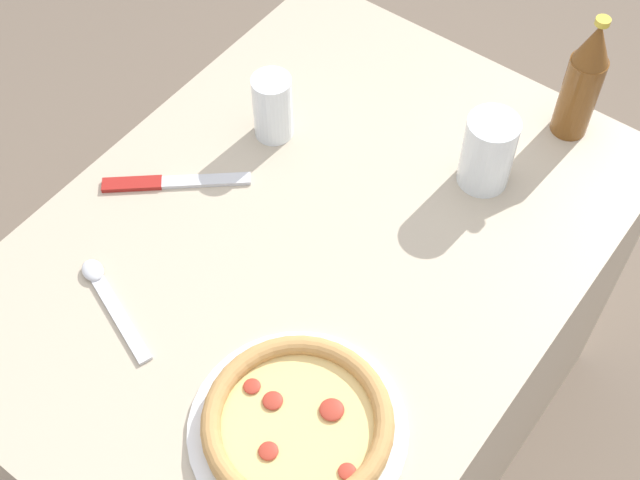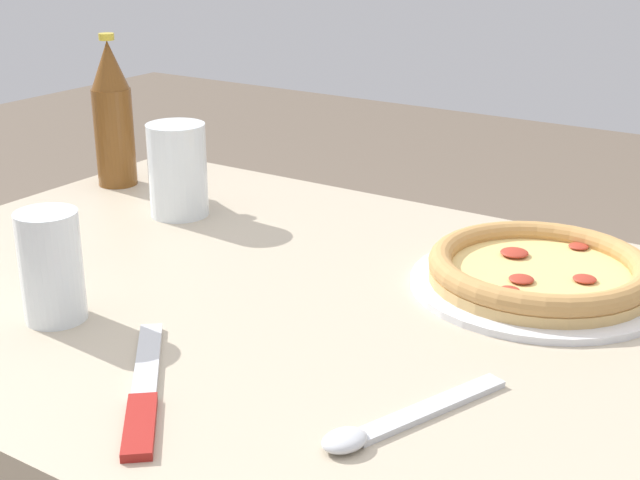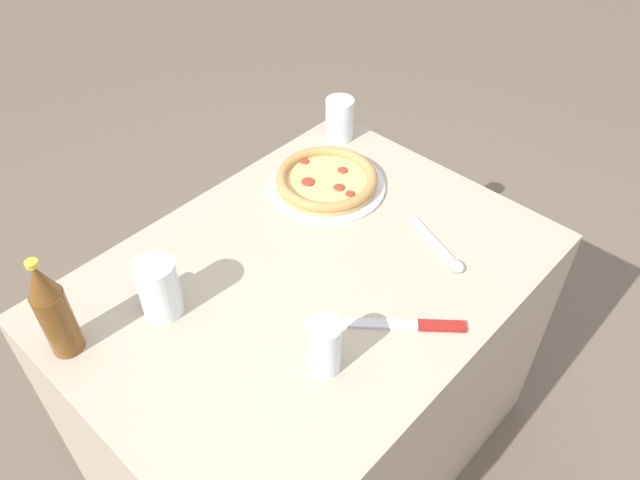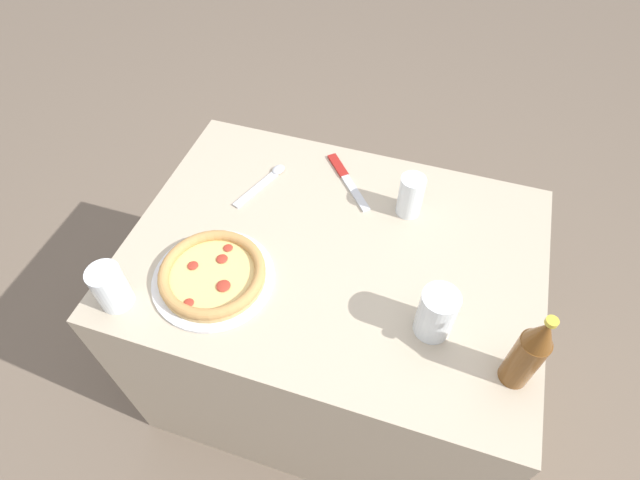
# 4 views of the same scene
# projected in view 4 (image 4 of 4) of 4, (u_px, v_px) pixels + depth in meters

# --- Properties ---
(ground_plane) EXTENTS (8.00, 8.00, 0.00)m
(ground_plane) POSITION_uv_depth(u_px,v_px,m) (330.00, 369.00, 1.80)
(ground_plane) COLOR #6B5B4C
(table) EXTENTS (1.03, 0.76, 0.71)m
(table) POSITION_uv_depth(u_px,v_px,m) (331.00, 320.00, 1.53)
(table) COLOR #B7A88E
(table) RESTS_ON ground_plane
(pizza_salami) EXTENTS (0.29, 0.29, 0.04)m
(pizza_salami) POSITION_uv_depth(u_px,v_px,m) (213.00, 275.00, 1.18)
(pizza_salami) COLOR silver
(pizza_salami) RESTS_ON table
(glass_water) EXTENTS (0.08, 0.08, 0.13)m
(glass_water) POSITION_uv_depth(u_px,v_px,m) (436.00, 315.00, 1.07)
(glass_water) COLOR white
(glass_water) RESTS_ON table
(glass_lemonade) EXTENTS (0.06, 0.06, 0.12)m
(glass_lemonade) POSITION_uv_depth(u_px,v_px,m) (410.00, 197.00, 1.29)
(glass_lemonade) COLOR white
(glass_lemonade) RESTS_ON table
(glass_iced_tea) EXTENTS (0.08, 0.08, 0.11)m
(glass_iced_tea) POSITION_uv_depth(u_px,v_px,m) (111.00, 288.00, 1.12)
(glass_iced_tea) COLOR white
(glass_iced_tea) RESTS_ON table
(beer_bottle) EXTENTS (0.06, 0.06, 0.23)m
(beer_bottle) POSITION_uv_depth(u_px,v_px,m) (529.00, 352.00, 0.96)
(beer_bottle) COLOR brown
(beer_bottle) RESTS_ON table
(knife) EXTENTS (0.17, 0.20, 0.01)m
(knife) POSITION_uv_depth(u_px,v_px,m) (347.00, 179.00, 1.40)
(knife) COLOR maroon
(knife) RESTS_ON table
(spoon) EXTENTS (0.09, 0.19, 0.01)m
(spoon) POSITION_uv_depth(u_px,v_px,m) (267.00, 180.00, 1.40)
(spoon) COLOR silver
(spoon) RESTS_ON table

